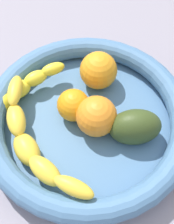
{
  "coord_description": "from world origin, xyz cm",
  "views": [
    {
      "loc": [
        -20.37,
        -13.67,
        46.66
      ],
      "look_at": [
        0.0,
        0.0,
        7.71
      ],
      "focal_mm": 45.45,
      "sensor_mm": 36.0,
      "label": 1
    }
  ],
  "objects_px": {
    "banana_draped_left": "(5,102)",
    "avocado_dark": "(135,127)",
    "fruit_bowl": "(87,118)",
    "orange_front": "(96,117)",
    "orange_mid_right": "(98,71)",
    "banana_draped_right": "(32,143)",
    "orange_mid_left": "(72,106)"
  },
  "relations": [
    {
      "from": "banana_draped_left",
      "to": "avocado_dark",
      "type": "relative_size",
      "value": 2.92
    },
    {
      "from": "fruit_bowl",
      "to": "avocado_dark",
      "type": "distance_m",
      "value": 0.08
    },
    {
      "from": "orange_front",
      "to": "orange_mid_right",
      "type": "height_order",
      "value": "same"
    },
    {
      "from": "fruit_bowl",
      "to": "orange_front",
      "type": "distance_m",
      "value": 0.03
    },
    {
      "from": "fruit_bowl",
      "to": "avocado_dark",
      "type": "xyz_separation_m",
      "value": [
        0.02,
        -0.08,
        0.02
      ]
    },
    {
      "from": "banana_draped_right",
      "to": "orange_mid_left",
      "type": "bearing_deg",
      "value": -7.27
    },
    {
      "from": "banana_draped_left",
      "to": "orange_mid_right",
      "type": "distance_m",
      "value": 0.17
    },
    {
      "from": "fruit_bowl",
      "to": "banana_draped_right",
      "type": "xyz_separation_m",
      "value": [
        -0.09,
        0.04,
        0.02
      ]
    },
    {
      "from": "banana_draped_right",
      "to": "avocado_dark",
      "type": "xyz_separation_m",
      "value": [
        0.11,
        -0.12,
        -0.0
      ]
    },
    {
      "from": "avocado_dark",
      "to": "orange_mid_left",
      "type": "bearing_deg",
      "value": 102.67
    },
    {
      "from": "fruit_bowl",
      "to": "avocado_dark",
      "type": "height_order",
      "value": "avocado_dark"
    },
    {
      "from": "fruit_bowl",
      "to": "banana_draped_left",
      "type": "bearing_deg",
      "value": 114.34
    },
    {
      "from": "banana_draped_left",
      "to": "orange_mid_left",
      "type": "relative_size",
      "value": 4.48
    },
    {
      "from": "banana_draped_right",
      "to": "orange_front",
      "type": "height_order",
      "value": "orange_front"
    },
    {
      "from": "fruit_bowl",
      "to": "banana_draped_right",
      "type": "relative_size",
      "value": 1.5
    },
    {
      "from": "fruit_bowl",
      "to": "orange_mid_right",
      "type": "bearing_deg",
      "value": 20.43
    },
    {
      "from": "fruit_bowl",
      "to": "banana_draped_left",
      "type": "height_order",
      "value": "banana_draped_left"
    },
    {
      "from": "banana_draped_left",
      "to": "orange_front",
      "type": "height_order",
      "value": "orange_front"
    },
    {
      "from": "fruit_bowl",
      "to": "orange_front",
      "type": "relative_size",
      "value": 5.23
    },
    {
      "from": "banana_draped_left",
      "to": "banana_draped_right",
      "type": "bearing_deg",
      "value": -111.65
    },
    {
      "from": "fruit_bowl",
      "to": "orange_mid_right",
      "type": "distance_m",
      "value": 0.09
    },
    {
      "from": "banana_draped_right",
      "to": "banana_draped_left",
      "type": "bearing_deg",
      "value": 68.35
    },
    {
      "from": "orange_front",
      "to": "banana_draped_left",
      "type": "bearing_deg",
      "value": 111.17
    },
    {
      "from": "orange_front",
      "to": "orange_mid_left",
      "type": "bearing_deg",
      "value": 92.39
    },
    {
      "from": "fruit_bowl",
      "to": "banana_draped_left",
      "type": "xyz_separation_m",
      "value": [
        -0.06,
        0.13,
        0.01
      ]
    },
    {
      "from": "banana_draped_left",
      "to": "banana_draped_right",
      "type": "xyz_separation_m",
      "value": [
        -0.04,
        -0.09,
        0.0
      ]
    },
    {
      "from": "avocado_dark",
      "to": "banana_draped_right",
      "type": "bearing_deg",
      "value": 134.17
    },
    {
      "from": "fruit_bowl",
      "to": "avocado_dark",
      "type": "relative_size",
      "value": 4.15
    },
    {
      "from": "orange_mid_left",
      "to": "banana_draped_right",
      "type": "bearing_deg",
      "value": 172.73
    },
    {
      "from": "fruit_bowl",
      "to": "orange_mid_left",
      "type": "distance_m",
      "value": 0.03
    },
    {
      "from": "banana_draped_left",
      "to": "orange_front",
      "type": "distance_m",
      "value": 0.16
    },
    {
      "from": "banana_draped_left",
      "to": "orange_mid_right",
      "type": "xyz_separation_m",
      "value": [
        0.14,
        -0.1,
        0.01
      ]
    }
  ]
}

